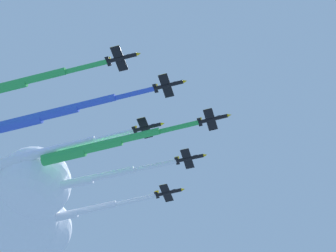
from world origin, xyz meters
TOP-DOWN VIEW (x-y plane):
  - jet_lead at (17.43, 12.17)m, footprint 49.64×36.24m
  - jet_port_inner at (36.14, 11.36)m, footprint 54.49×41.40m
  - jet_starboard_inner at (17.68, 28.14)m, footprint 49.03×36.11m
  - jet_port_mid at (34.71, 24.77)m, footprint 51.37×37.31m
  - jet_starboard_mid at (52.19, 6.58)m, footprint 55.34×40.39m
  - jet_port_outer at (18.90, 44.82)m, footprint 49.94×37.11m
  - cloud_puff at (61.51, 16.31)m, footprint 53.19×39.07m

SIDE VIEW (x-z plane):
  - jet_lead at x=17.43m, z-range 202.00..206.10m
  - jet_port_outer at x=18.90m, z-range 202.80..206.91m
  - jet_port_inner at x=36.14m, z-range 203.24..207.30m
  - jet_starboard_inner at x=17.68m, z-range 205.03..209.08m
  - jet_starboard_mid at x=52.19m, z-range 205.17..209.28m
  - jet_port_mid at x=34.71m, z-range 205.78..209.90m
  - cloud_puff at x=61.51m, z-range 192.83..229.68m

